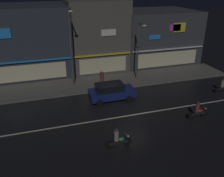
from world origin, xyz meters
TOP-DOWN VIEW (x-y plane):
  - ground_plane at (0.00, 0.00)m, footprint 140.00×140.00m
  - lane_divider_stripe at (0.00, 0.00)m, footprint 27.14×0.16m
  - sidewalk_far at (0.00, 7.51)m, footprint 28.56×4.39m
  - storefront_left_block at (0.00, 13.47)m, footprint 7.06×7.68m
  - storefront_center_block at (8.57, 13.82)m, footprint 10.26×8.38m
  - storefront_right_block at (-8.57, 14.11)m, footprint 10.47×8.97m
  - streetlamp_west at (-3.89, 7.54)m, footprint 0.44×1.64m
  - streetlamp_mid at (3.40, 7.28)m, footprint 0.44×1.64m
  - pedestrian_on_sidewalk at (-1.02, 6.53)m, footprint 0.40×0.40m
  - parked_car_near_kerb at (-0.98, 3.28)m, footprint 4.30×1.98m
  - motorcycle_lead at (-2.68, -3.72)m, footprint 1.90×0.60m
  - motorcycle_following at (4.87, -1.99)m, footprint 1.90×0.60m
  - motorcycle_opposite_lane at (10.36, 1.57)m, footprint 1.90×0.60m
  - traffic_cone at (-0.92, 4.67)m, footprint 0.36×0.36m

SIDE VIEW (x-z plane):
  - ground_plane at x=0.00m, z-range 0.00..0.00m
  - lane_divider_stripe at x=0.00m, z-range 0.00..0.01m
  - sidewalk_far at x=0.00m, z-range 0.00..0.14m
  - traffic_cone at x=-0.92m, z-range 0.00..0.55m
  - motorcycle_lead at x=-2.68m, z-range -0.13..1.39m
  - motorcycle_following at x=4.87m, z-range -0.13..1.39m
  - motorcycle_opposite_lane at x=10.36m, z-range -0.13..1.39m
  - parked_car_near_kerb at x=-0.98m, z-range 0.03..1.70m
  - pedestrian_on_sidewalk at x=-1.02m, z-range 0.07..1.79m
  - storefront_center_block at x=8.57m, z-range 0.00..6.85m
  - streetlamp_mid at x=3.40m, z-range 0.76..7.10m
  - storefront_right_block at x=-8.57m, z-range 0.00..7.92m
  - storefront_left_block at x=0.00m, z-range 0.00..8.45m
  - streetlamp_west at x=-3.89m, z-range 0.80..8.75m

